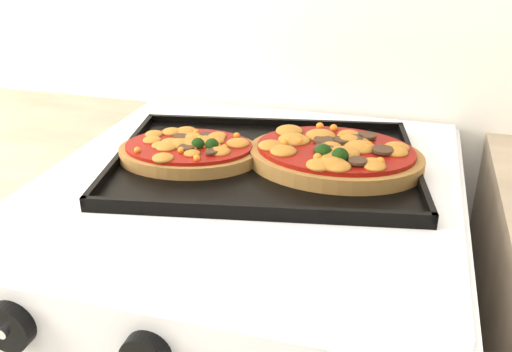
% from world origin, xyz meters
% --- Properties ---
extents(control_panel, '(0.60, 0.02, 0.09)m').
position_xyz_m(control_panel, '(-0.05, 1.39, 0.85)').
color(control_panel, silver).
rests_on(control_panel, stove).
extents(knob_left, '(0.06, 0.02, 0.06)m').
position_xyz_m(knob_left, '(-0.22, 1.37, 0.85)').
color(knob_left, black).
rests_on(knob_left, control_panel).
extents(baking_tray, '(0.49, 0.40, 0.02)m').
position_xyz_m(baking_tray, '(-0.03, 1.72, 0.92)').
color(baking_tray, black).
rests_on(baking_tray, stove).
extents(pizza_left, '(0.23, 0.19, 0.03)m').
position_xyz_m(pizza_left, '(-0.14, 1.70, 0.94)').
color(pizza_left, '#925C32').
rests_on(pizza_left, baking_tray).
extents(pizza_right, '(0.26, 0.20, 0.04)m').
position_xyz_m(pizza_right, '(0.07, 1.74, 0.94)').
color(pizza_right, '#925C32').
rests_on(pizza_right, baking_tray).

